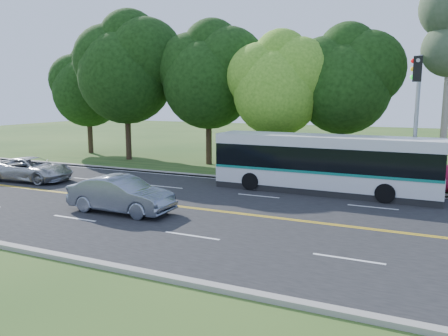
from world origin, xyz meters
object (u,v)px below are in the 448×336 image
at_px(traffic_signal, 417,103).
at_px(sedan, 121,195).
at_px(transit_bus, 323,164).
at_px(suv, 32,169).

xyz_separation_m(traffic_signal, sedan, (-11.33, -7.30, -3.87)).
bearing_deg(transit_bus, traffic_signal, -3.56).
distance_m(transit_bus, sedan, 10.45).
xyz_separation_m(traffic_signal, suv, (-20.65, -3.67, -3.95)).
xyz_separation_m(sedan, suv, (-9.32, 3.63, -0.08)).
height_order(traffic_signal, suv, traffic_signal).
distance_m(traffic_signal, sedan, 14.02).
distance_m(sedan, suv, 10.00).
bearing_deg(traffic_signal, suv, -169.92).
height_order(transit_bus, suv, transit_bus).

